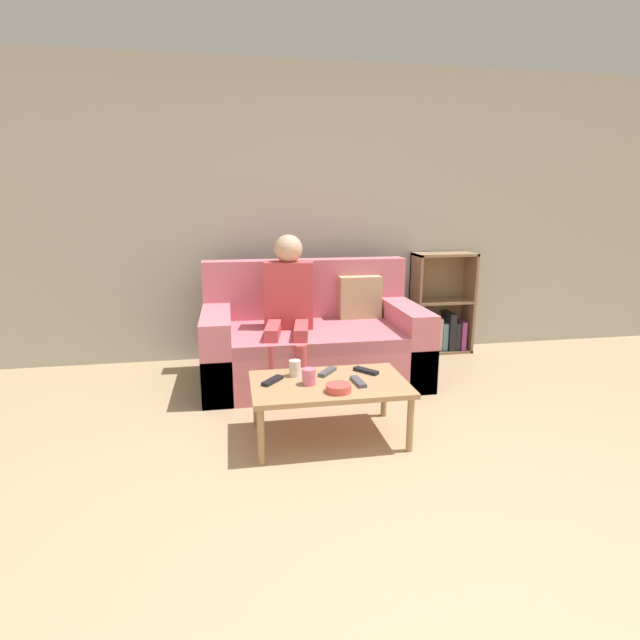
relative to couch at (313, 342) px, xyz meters
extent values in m
plane|color=tan|center=(0.02, -2.17, -0.30)|extent=(22.00, 22.00, 0.00)
cube|color=#B7B2A8|center=(0.02, 0.71, 1.00)|extent=(12.00, 0.06, 2.60)
cube|color=#D1707F|center=(-0.01, -0.05, -0.13)|extent=(1.74, 0.98, 0.35)
cube|color=#C06775|center=(-0.01, -0.14, 0.09)|extent=(1.30, 0.80, 0.10)
cube|color=#D1707F|center=(-0.01, 0.35, 0.39)|extent=(1.74, 0.18, 0.50)
cube|color=#D1707F|center=(-0.76, -0.05, 0.00)|extent=(0.22, 0.98, 0.61)
cube|color=#D1707F|center=(0.75, -0.05, 0.00)|extent=(0.22, 0.98, 0.61)
cube|color=tan|center=(0.44, 0.20, 0.32)|extent=(0.36, 0.12, 0.36)
cube|color=#8E7051|center=(1.07, 0.53, 0.18)|extent=(0.02, 0.28, 0.95)
cube|color=#8E7051|center=(1.62, 0.53, 0.18)|extent=(0.02, 0.28, 0.95)
cube|color=#8E7051|center=(1.34, 0.66, 0.18)|extent=(0.57, 0.02, 0.95)
cube|color=#8E7051|center=(1.34, 0.53, -0.29)|extent=(0.57, 0.28, 0.02)
cube|color=#8E7051|center=(1.34, 0.53, 0.19)|extent=(0.52, 0.28, 0.02)
cube|color=#8E7051|center=(1.34, 0.53, 0.64)|extent=(0.57, 0.28, 0.02)
cube|color=#2D7A4C|center=(1.11, 0.51, -0.08)|extent=(0.06, 0.15, 0.40)
cube|color=#2D7A4C|center=(1.17, 0.52, -0.10)|extent=(0.04, 0.21, 0.35)
cube|color=beige|center=(1.23, 0.52, -0.10)|extent=(0.06, 0.18, 0.36)
cube|color=beige|center=(1.30, 0.51, -0.12)|extent=(0.06, 0.16, 0.32)
cube|color=#6699A8|center=(1.36, 0.51, -0.15)|extent=(0.05, 0.17, 0.26)
cube|color=#232328|center=(1.42, 0.52, -0.10)|extent=(0.06, 0.23, 0.36)
cube|color=#232328|center=(1.48, 0.52, -0.14)|extent=(0.05, 0.20, 0.27)
cube|color=#993D84|center=(1.54, 0.52, -0.14)|extent=(0.05, 0.21, 0.28)
cylinder|color=#A87F56|center=(-0.51, -1.34, -0.13)|extent=(0.04, 0.04, 0.33)
cylinder|color=#A87F56|center=(0.35, -1.34, -0.13)|extent=(0.04, 0.04, 0.33)
cylinder|color=#A87F56|center=(-0.51, -0.84, -0.13)|extent=(0.04, 0.04, 0.33)
cylinder|color=#A87F56|center=(0.35, -0.84, -0.13)|extent=(0.04, 0.04, 0.33)
cube|color=#A87F56|center=(-0.08, -1.09, 0.05)|extent=(0.94, 0.58, 0.03)
cylinder|color=#C6474C|center=(-0.39, -0.50, -0.08)|extent=(0.10, 0.10, 0.45)
cylinder|color=#C6474C|center=(-0.18, -0.54, -0.08)|extent=(0.10, 0.10, 0.45)
cube|color=#C6474C|center=(-0.34, -0.25, 0.19)|extent=(0.17, 0.45, 0.09)
cube|color=#C6474C|center=(-0.13, -0.29, 0.19)|extent=(0.17, 0.45, 0.09)
cube|color=#C6474C|center=(-0.19, -0.01, 0.41)|extent=(0.41, 0.26, 0.52)
sphere|color=#D1A889|center=(-0.19, -0.01, 0.77)|extent=(0.22, 0.22, 0.22)
cylinder|color=silver|center=(-0.27, -0.95, 0.11)|extent=(0.07, 0.07, 0.10)
cylinder|color=pink|center=(-0.21, -1.11, 0.11)|extent=(0.08, 0.08, 0.10)
cube|color=black|center=(0.18, -0.96, 0.07)|extent=(0.15, 0.16, 0.02)
cube|color=#47474C|center=(0.08, -1.14, 0.07)|extent=(0.06, 0.17, 0.02)
cube|color=black|center=(-0.42, -1.04, 0.07)|extent=(0.15, 0.16, 0.02)
cube|color=#47474C|center=(-0.06, -0.94, 0.07)|extent=(0.14, 0.16, 0.02)
cylinder|color=#DB4C47|center=(-0.06, -1.26, 0.08)|extent=(0.15, 0.15, 0.05)
camera|label=1|loc=(-0.64, -3.87, 1.12)|focal=28.00mm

